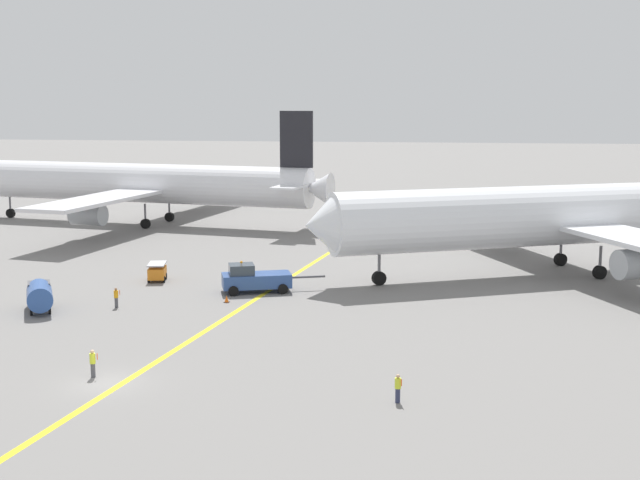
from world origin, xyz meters
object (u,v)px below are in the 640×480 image
at_px(airliner_at_gate_left, 137,184).
at_px(ground_crew_ramp_agent_by_cones, 93,363).
at_px(ground_crew_wing_walker_right, 116,297).
at_px(ground_crew_marshaller_foreground, 398,388).
at_px(traffic_cone_nose_left, 227,299).
at_px(pushback_tug, 254,279).
at_px(gse_baggage_cart_near_cluster, 157,272).
at_px(gse_fuel_bowser_stubby, 40,295).
at_px(airliner_being_pushed, 556,216).

relative_size(airliner_at_gate_left, ground_crew_ramp_agent_by_cones, 32.06).
height_order(ground_crew_wing_walker_right, ground_crew_marshaller_foreground, ground_crew_wing_walker_right).
distance_m(airliner_at_gate_left, traffic_cone_nose_left, 49.18).
xyz_separation_m(pushback_tug, traffic_cone_nose_left, (-1.47, -4.20, -0.93)).
bearing_deg(airliner_at_gate_left, gse_baggage_cart_near_cluster, -66.91).
relative_size(gse_baggage_cart_near_cluster, ground_crew_wing_walker_right, 1.77).
height_order(gse_fuel_bowser_stubby, ground_crew_wing_walker_right, gse_fuel_bowser_stubby).
bearing_deg(gse_fuel_bowser_stubby, traffic_cone_nose_left, 19.37).
bearing_deg(airliner_at_gate_left, pushback_tug, -56.81).
bearing_deg(airliner_at_gate_left, traffic_cone_nose_left, -60.94).
relative_size(pushback_tug, gse_baggage_cart_near_cluster, 3.07).
height_order(airliner_at_gate_left, ground_crew_marshaller_foreground, airliner_at_gate_left).
xyz_separation_m(airliner_being_pushed, pushback_tug, (-27.54, -12.10, -4.55)).
distance_m(airliner_at_gate_left, gse_fuel_bowser_stubby, 48.87).
xyz_separation_m(pushback_tug, gse_baggage_cart_near_cluster, (-10.16, 3.23, -0.35)).
height_order(gse_baggage_cart_near_cluster, traffic_cone_nose_left, gse_baggage_cart_near_cluster).
height_order(airliner_at_gate_left, airliner_being_pushed, airliner_being_pushed).
distance_m(gse_fuel_bowser_stubby, traffic_cone_nose_left, 15.17).
bearing_deg(airliner_being_pushed, traffic_cone_nose_left, -150.69).
distance_m(airliner_being_pushed, ground_crew_marshaller_foreground, 40.65).
bearing_deg(airliner_being_pushed, gse_fuel_bowser_stubby, -153.79).
bearing_deg(pushback_tug, gse_baggage_cart_near_cluster, 162.37).
bearing_deg(gse_baggage_cart_near_cluster, pushback_tug, -17.63).
xyz_separation_m(ground_crew_wing_walker_right, traffic_cone_nose_left, (8.54, 3.12, -0.60)).
xyz_separation_m(gse_baggage_cart_near_cluster, gse_fuel_bowser_stubby, (-5.58, -12.44, 0.47)).
xyz_separation_m(gse_baggage_cart_near_cluster, ground_crew_wing_walker_right, (0.16, -10.55, 0.02)).
bearing_deg(traffic_cone_nose_left, gse_fuel_bowser_stubby, -160.63).
bearing_deg(ground_crew_marshaller_foreground, traffic_cone_nose_left, 125.68).
bearing_deg(traffic_cone_nose_left, ground_crew_marshaller_foreground, -54.32).
xyz_separation_m(gse_baggage_cart_near_cluster, ground_crew_marshaller_foreground, (24.33, -29.20, 0.01)).
xyz_separation_m(airliner_at_gate_left, pushback_tug, (25.21, -38.54, -4.40)).
bearing_deg(pushback_tug, ground_crew_ramp_agent_by_cones, -100.98).
bearing_deg(ground_crew_ramp_agent_by_cones, traffic_cone_nose_left, 80.84).
distance_m(ground_crew_ramp_agent_by_cones, traffic_cone_nose_left, 20.37).
relative_size(airliner_being_pushed, gse_baggage_cart_near_cluster, 15.99).
distance_m(airliner_being_pushed, traffic_cone_nose_left, 33.72).
distance_m(airliner_being_pushed, pushback_tug, 30.42).
distance_m(gse_fuel_bowser_stubby, ground_crew_marshaller_foreground, 34.29).
distance_m(pushback_tug, ground_crew_wing_walker_right, 12.40).
height_order(ground_crew_wing_walker_right, traffic_cone_nose_left, ground_crew_wing_walker_right).
bearing_deg(pushback_tug, traffic_cone_nose_left, -109.31).
bearing_deg(ground_crew_ramp_agent_by_cones, airliner_being_pushed, 48.45).
bearing_deg(ground_crew_ramp_agent_by_cones, airliner_at_gate_left, 108.07).
bearing_deg(ground_crew_wing_walker_right, pushback_tug, 36.19).
bearing_deg(ground_crew_wing_walker_right, gse_baggage_cart_near_cluster, 90.85).
bearing_deg(ground_crew_ramp_agent_by_cones, ground_crew_wing_walker_right, 107.32).
distance_m(airliner_at_gate_left, ground_crew_wing_walker_right, 48.55).
relative_size(airliner_at_gate_left, pushback_tug, 6.15).
bearing_deg(traffic_cone_nose_left, airliner_at_gate_left, 119.06).
distance_m(pushback_tug, ground_crew_marshaller_foreground, 29.59).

